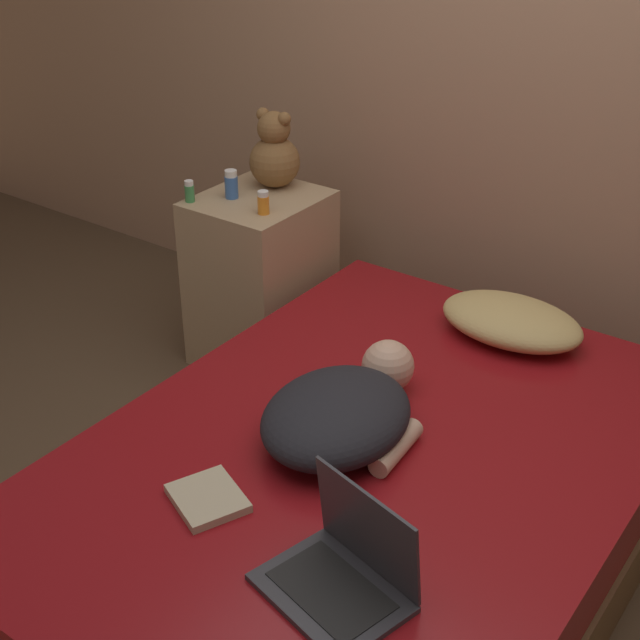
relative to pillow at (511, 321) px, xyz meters
The scene contains 12 objects.
ground_plane 0.94m from the pillow, 94.25° to the right, with size 12.00×12.00×0.00m, color brown.
wall_back 0.97m from the pillow, 96.68° to the left, with size 8.00×0.06×2.60m.
bed 0.85m from the pillow, 94.25° to the right, with size 1.44×2.07×0.42m.
nightstand 1.07m from the pillow, behind, with size 0.43×0.49×0.70m.
pillow is the anchor object (origin of this frame).
person_lying 0.81m from the pillow, 100.39° to the right, with size 0.44×0.66×0.17m.
laptop 1.29m from the pillow, 81.66° to the right, with size 0.38×0.32×0.25m.
teddy_bear 1.14m from the pillow, behind, with size 0.20×0.20×0.31m.
bottle_orange 0.99m from the pillow, 169.85° to the right, with size 0.04×0.04×0.09m.
bottle_green 1.29m from the pillow, 169.13° to the right, with size 0.04×0.04×0.08m.
bottle_blue 1.17m from the pillow, behind, with size 0.05×0.05×0.11m.
book 1.27m from the pillow, 102.13° to the right, with size 0.24×0.23×0.02m.
Camera 1 is at (1.07, -1.71, 1.96)m, focal length 50.00 mm.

